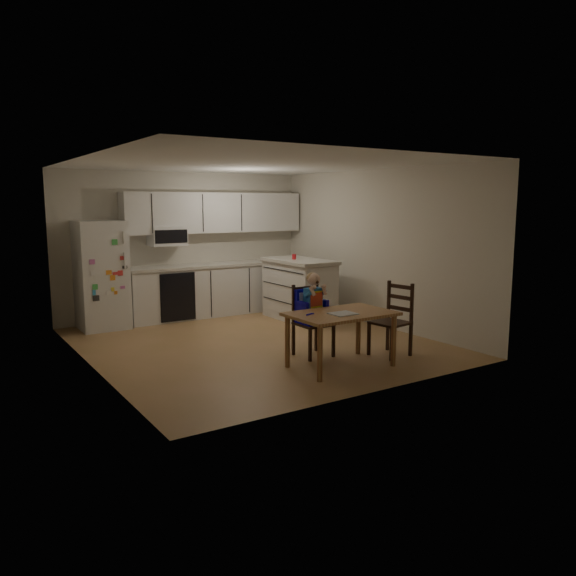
# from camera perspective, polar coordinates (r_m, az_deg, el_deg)

# --- Properties ---
(room) EXTENTS (4.52, 5.01, 2.51)m
(room) POSITION_cam_1_polar(r_m,az_deg,el_deg) (8.23, -5.05, 3.57)
(room) COLOR #9B7742
(room) RESTS_ON ground
(refrigerator) EXTENTS (0.72, 0.70, 1.70)m
(refrigerator) POSITION_cam_1_polar(r_m,az_deg,el_deg) (9.28, -18.44, 1.25)
(refrigerator) COLOR silver
(refrigerator) RESTS_ON ground
(kitchen_run) EXTENTS (3.37, 0.62, 2.15)m
(kitchen_run) POSITION_cam_1_polar(r_m,az_deg,el_deg) (10.06, -7.20, 2.33)
(kitchen_run) COLOR silver
(kitchen_run) RESTS_ON ground
(kitchen_island) EXTENTS (0.73, 1.40, 1.03)m
(kitchen_island) POSITION_cam_1_polar(r_m,az_deg,el_deg) (9.53, 1.13, -0.12)
(kitchen_island) COLOR silver
(kitchen_island) RESTS_ON ground
(red_cup) EXTENTS (0.07, 0.07, 0.09)m
(red_cup) POSITION_cam_1_polar(r_m,az_deg,el_deg) (9.45, 0.62, 3.19)
(red_cup) COLOR red
(red_cup) RESTS_ON kitchen_island
(dining_table) EXTENTS (1.25, 0.80, 0.67)m
(dining_table) POSITION_cam_1_polar(r_m,az_deg,el_deg) (6.78, 5.41, -3.24)
(dining_table) COLOR brown
(dining_table) RESTS_ON ground
(napkin) EXTENTS (0.29, 0.25, 0.01)m
(napkin) POSITION_cam_1_polar(r_m,az_deg,el_deg) (6.67, 5.60, -2.61)
(napkin) COLOR #BBBBC1
(napkin) RESTS_ON dining_table
(toddler_spoon) EXTENTS (0.12, 0.06, 0.02)m
(toddler_spoon) POSITION_cam_1_polar(r_m,az_deg,el_deg) (6.60, 2.20, -2.68)
(toddler_spoon) COLOR #0E09B1
(toddler_spoon) RESTS_ON dining_table
(chair_booster) EXTENTS (0.42, 0.42, 1.09)m
(chair_booster) POSITION_cam_1_polar(r_m,az_deg,el_deg) (7.25, 2.39, -1.80)
(chair_booster) COLOR black
(chair_booster) RESTS_ON ground
(chair_side) EXTENTS (0.47, 0.47, 0.95)m
(chair_side) POSITION_cam_1_polar(r_m,az_deg,el_deg) (7.45, 10.82, -2.63)
(chair_side) COLOR black
(chair_side) RESTS_ON ground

